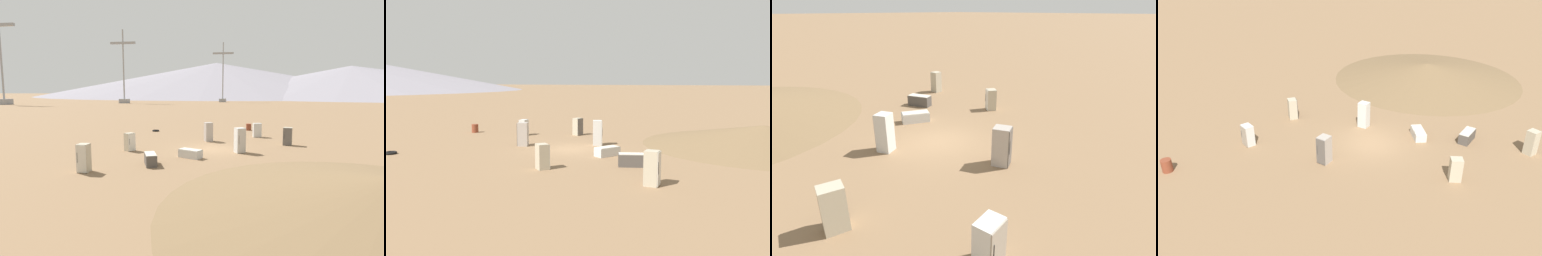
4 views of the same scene
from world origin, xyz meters
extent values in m
plane|color=#846647|center=(0.00, 0.00, 0.00)|extent=(1000.00, 1000.00, 0.00)
cone|color=brown|center=(-7.92, 12.36, 0.77)|extent=(17.98, 17.98, 1.54)
cube|color=silver|center=(0.97, 3.29, 0.28)|extent=(1.80, 1.43, 0.56)
cube|color=beige|center=(0.97, 3.29, 0.58)|extent=(1.73, 1.37, 0.04)
cube|color=silver|center=(-4.46, -6.98, 0.71)|extent=(0.86, 0.66, 1.41)
cube|color=gray|center=(-4.42, -7.28, 0.71)|extent=(0.77, 0.13, 1.36)
cylinder|color=#2D2D2D|center=(-4.70, -7.35, 0.78)|extent=(0.02, 0.02, 0.49)
cube|color=#B2A88E|center=(-6.70, -2.69, 0.77)|extent=(0.87, 0.77, 1.54)
cube|color=#56514C|center=(-6.62, -2.37, 0.77)|extent=(0.70, 0.21, 1.48)
cylinder|color=#2D2D2D|center=(-6.36, -2.41, 0.85)|extent=(0.02, 0.02, 0.54)
cube|color=#A89E93|center=(0.26, -3.80, 0.88)|extent=(0.90, 0.93, 1.76)
cube|color=#56514C|center=(0.41, -4.14, 0.88)|extent=(0.61, 0.29, 1.69)
cylinder|color=#2D2D2D|center=(0.21, -4.27, 0.97)|extent=(0.02, 0.02, 0.62)
cube|color=#4C4742|center=(3.19, 5.71, 0.36)|extent=(1.20, 1.70, 0.71)
cube|color=beige|center=(3.19, 5.71, 0.73)|extent=(1.15, 1.63, 0.04)
cube|color=silver|center=(-2.51, 1.07, 0.95)|extent=(0.90, 0.87, 1.89)
cube|color=#BCB7AD|center=(-2.65, 1.38, 0.95)|extent=(0.62, 0.32, 1.82)
cylinder|color=#2D2D2D|center=(-2.44, 1.51, 1.04)|extent=(0.02, 0.02, 0.66)
cube|color=#B2A88E|center=(6.58, 7.77, 0.82)|extent=(0.64, 0.64, 1.65)
cube|color=beige|center=(6.58, 8.11, 0.82)|extent=(0.60, 0.05, 1.58)
cylinder|color=#2D2D2D|center=(6.79, 8.14, 0.91)|extent=(0.02, 0.02, 0.58)
cube|color=#B2A88E|center=(6.03, 1.49, 0.70)|extent=(0.88, 0.90, 1.41)
cube|color=silver|center=(5.78, 1.67, 0.70)|extent=(0.43, 0.55, 1.35)
cylinder|color=#2D2D2D|center=(5.90, 1.88, 0.78)|extent=(0.02, 0.02, 0.49)
torus|color=black|center=(6.86, -9.87, 0.08)|extent=(0.80, 0.80, 0.17)
cylinder|color=brown|center=(-3.90, -12.18, 0.39)|extent=(0.61, 0.61, 0.79)
camera|label=1|loc=(-1.85, 23.75, 4.67)|focal=28.00mm
camera|label=2|loc=(23.23, 12.25, 4.79)|focal=35.00mm
camera|label=3|loc=(-9.37, -10.82, 6.44)|focal=28.00mm
camera|label=4|loc=(17.78, -13.27, 12.35)|focal=35.00mm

